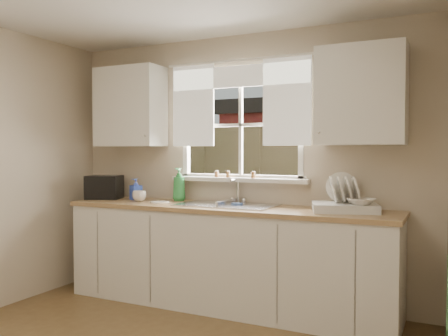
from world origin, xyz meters
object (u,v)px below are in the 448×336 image
at_px(cup, 139,196).
at_px(soap_bottle_a, 179,184).
at_px(dish_rack, 344,203).
at_px(black_appliance, 104,187).

bearing_deg(cup, soap_bottle_a, 17.16).
relative_size(dish_rack, black_appliance, 1.83).
bearing_deg(cup, black_appliance, 155.68).
xyz_separation_m(dish_rack, black_appliance, (-2.44, -0.03, 0.05)).
relative_size(soap_bottle_a, cup, 2.44).
relative_size(dish_rack, soap_bottle_a, 1.85).
bearing_deg(soap_bottle_a, dish_rack, 1.15).
bearing_deg(black_appliance, cup, -27.41).
xyz_separation_m(cup, black_appliance, (-0.48, 0.07, 0.07)).
relative_size(cup, black_appliance, 0.41).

